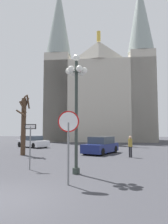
{
  "coord_description": "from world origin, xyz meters",
  "views": [
    {
      "loc": [
        3.47,
        -6.26,
        2.16
      ],
      "look_at": [
        0.4,
        17.85,
        4.2
      ],
      "focal_mm": 33.8,
      "sensor_mm": 36.0,
      "label": 1
    }
  ],
  "objects_px": {
    "one_way_arrow_sign": "(30,141)",
    "bare_tree": "(24,124)",
    "parked_car_near_navy": "(101,146)",
    "parked_car_far_white": "(32,142)",
    "stop_sign": "(68,132)",
    "pedestrian_walking": "(130,144)",
    "cathedral": "(100,92)",
    "street_lamp": "(76,93)"
  },
  "relations": [
    {
      "from": "bare_tree",
      "to": "pedestrian_walking",
      "type": "bearing_deg",
      "value": -2.28
    },
    {
      "from": "bare_tree",
      "to": "parked_car_near_navy",
      "type": "height_order",
      "value": "bare_tree"
    },
    {
      "from": "cathedral",
      "to": "bare_tree",
      "type": "xyz_separation_m",
      "value": [
        -5.34,
        -23.57,
        -6.91
      ]
    },
    {
      "from": "parked_car_near_navy",
      "to": "cathedral",
      "type": "bearing_deg",
      "value": 93.15
    },
    {
      "from": "parked_car_far_white",
      "to": "pedestrian_walking",
      "type": "relative_size",
      "value": 2.75
    },
    {
      "from": "cathedral",
      "to": "pedestrian_walking",
      "type": "relative_size",
      "value": 18.39
    },
    {
      "from": "stop_sign",
      "to": "pedestrian_walking",
      "type": "xyz_separation_m",
      "value": [
        3.18,
        8.67,
        -1.06
      ]
    },
    {
      "from": "stop_sign",
      "to": "parked_car_far_white",
      "type": "height_order",
      "value": "stop_sign"
    },
    {
      "from": "one_way_arrow_sign",
      "to": "bare_tree",
      "type": "height_order",
      "value": "bare_tree"
    },
    {
      "from": "bare_tree",
      "to": "parked_car_near_navy",
      "type": "xyz_separation_m",
      "value": [
        6.52,
        2.06,
        -1.94
      ]
    },
    {
      "from": "pedestrian_walking",
      "to": "one_way_arrow_sign",
      "type": "bearing_deg",
      "value": -135.29
    },
    {
      "from": "one_way_arrow_sign",
      "to": "parked_car_near_navy",
      "type": "distance_m",
      "value": 8.98
    },
    {
      "from": "cathedral",
      "to": "bare_tree",
      "type": "bearing_deg",
      "value": -102.76
    },
    {
      "from": "pedestrian_walking",
      "to": "stop_sign",
      "type": "bearing_deg",
      "value": -110.14
    },
    {
      "from": "cathedral",
      "to": "parked_car_far_white",
      "type": "height_order",
      "value": "cathedral"
    },
    {
      "from": "one_way_arrow_sign",
      "to": "parked_car_near_navy",
      "type": "xyz_separation_m",
      "value": [
        3.46,
        8.24,
        -0.85
      ]
    },
    {
      "from": "one_way_arrow_sign",
      "to": "street_lamp",
      "type": "bearing_deg",
      "value": -15.84
    },
    {
      "from": "pedestrian_walking",
      "to": "parked_car_near_navy",
      "type": "bearing_deg",
      "value": 135.06
    },
    {
      "from": "pedestrian_walking",
      "to": "parked_car_far_white",
      "type": "bearing_deg",
      "value": 143.78
    },
    {
      "from": "cathedral",
      "to": "street_lamp",
      "type": "distance_m",
      "value": 31.01
    },
    {
      "from": "stop_sign",
      "to": "street_lamp",
      "type": "bearing_deg",
      "value": 90.82
    },
    {
      "from": "street_lamp",
      "to": "one_way_arrow_sign",
      "type": "bearing_deg",
      "value": 164.16
    },
    {
      "from": "cathedral",
      "to": "parked_car_near_navy",
      "type": "relative_size",
      "value": 6.83
    },
    {
      "from": "bare_tree",
      "to": "parked_car_far_white",
      "type": "relative_size",
      "value": 1.12
    },
    {
      "from": "cathedral",
      "to": "parked_car_far_white",
      "type": "distance_m",
      "value": 19.62
    },
    {
      "from": "one_way_arrow_sign",
      "to": "street_lamp",
      "type": "xyz_separation_m",
      "value": [
        2.68,
        -0.76,
        2.47
      ]
    },
    {
      "from": "bare_tree",
      "to": "street_lamp",
      "type": "bearing_deg",
      "value": -50.43
    },
    {
      "from": "cathedral",
      "to": "street_lamp",
      "type": "height_order",
      "value": "cathedral"
    },
    {
      "from": "parked_car_near_navy",
      "to": "parked_car_far_white",
      "type": "height_order",
      "value": "parked_car_near_navy"
    },
    {
      "from": "bare_tree",
      "to": "pedestrian_walking",
      "type": "height_order",
      "value": "bare_tree"
    },
    {
      "from": "stop_sign",
      "to": "bare_tree",
      "type": "height_order",
      "value": "bare_tree"
    },
    {
      "from": "stop_sign",
      "to": "pedestrian_walking",
      "type": "distance_m",
      "value": 9.29
    },
    {
      "from": "bare_tree",
      "to": "parked_car_far_white",
      "type": "distance_m",
      "value": 8.31
    },
    {
      "from": "parked_car_far_white",
      "to": "pedestrian_walking",
      "type": "distance_m",
      "value": 13.76
    },
    {
      "from": "street_lamp",
      "to": "parked_car_far_white",
      "type": "distance_m",
      "value": 17.03
    },
    {
      "from": "parked_car_near_navy",
      "to": "parked_car_far_white",
      "type": "xyz_separation_m",
      "value": [
        -8.68,
        5.71,
        -0.04
      ]
    },
    {
      "from": "parked_car_near_navy",
      "to": "bare_tree",
      "type": "bearing_deg",
      "value": -162.46
    },
    {
      "from": "parked_car_near_navy",
      "to": "one_way_arrow_sign",
      "type": "bearing_deg",
      "value": -112.79
    },
    {
      "from": "stop_sign",
      "to": "parked_car_near_navy",
      "type": "height_order",
      "value": "stop_sign"
    },
    {
      "from": "bare_tree",
      "to": "stop_sign",
      "type": "bearing_deg",
      "value": -57.43
    },
    {
      "from": "bare_tree",
      "to": "pedestrian_walking",
      "type": "distance_m",
      "value": 9.1
    },
    {
      "from": "parked_car_far_white",
      "to": "street_lamp",
      "type": "bearing_deg",
      "value": -61.79
    }
  ]
}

